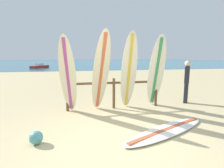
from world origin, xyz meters
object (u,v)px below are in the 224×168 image
Objects in this scene: surfboard_rack at (114,89)px; small_boat_offshore at (40,66)px; surfboard_leaning_center at (156,73)px; surfboard_leaning_far_left at (68,76)px; surfboard_leaning_left at (101,73)px; surfboard_leaning_center_left at (129,72)px; surfboard_lying_on_sand at (167,130)px; beach_ball at (36,138)px; beachgoer_standing at (187,80)px.

surfboard_rack is 0.98× the size of small_boat_offshore.
surfboard_leaning_center is (1.37, -0.26, 0.53)m from surfboard_rack.
surfboard_leaning_center is (2.81, 0.15, 0.04)m from surfboard_leaning_far_left.
surfboard_leaning_left reaches higher than surfboard_rack.
surfboard_leaning_center_left is 0.94× the size of surfboard_lying_on_sand.
surfboard_leaning_far_left reaches higher than surfboard_rack.
surfboard_rack is 1.35× the size of surfboard_leaning_far_left.
surfboard_leaning_far_left is at bearing -176.25° from surfboard_leaning_center_left.
surfboard_leaning_center is at bearing 73.51° from surfboard_lying_on_sand.
surfboard_leaning_center_left is 1.03× the size of surfboard_leaning_center.
surfboard_lying_on_sand is at bearing -51.03° from surfboard_leaning_left.
surfboard_lying_on_sand is 2.86m from beach_ball.
beach_ball is at bearing -134.22° from surfboard_rack.
surfboard_leaning_center is 1.51× the size of beachgoer_standing.
surfboard_leaning_center_left is at bearing 9.82° from surfboard_leaning_left.
beachgoer_standing is (4.24, 0.55, -0.29)m from surfboard_leaning_far_left.
surfboard_leaning_center_left is 0.78× the size of small_boat_offshore.
surfboard_lying_on_sand is 25.81m from small_boat_offshore.
surfboard_leaning_center_left is at bearing -72.91° from small_boat_offshore.
surfboard_leaning_far_left reaches higher than beachgoer_standing.
surfboard_rack is 0.87m from surfboard_leaning_left.
surfboard_leaning_far_left is at bearing -176.89° from surfboard_leaning_center.
surfboard_rack is at bearing 145.74° from surfboard_leaning_center_left.
surfboard_leaning_far_left is 23.64m from small_boat_offshore.
surfboard_leaning_center_left is 2.19m from surfboard_lying_on_sand.
surfboard_lying_on_sand is at bearing -68.31° from surfboard_rack.
surfboard_leaning_far_left is at bearing -172.58° from beachgoer_standing.
surfboard_leaning_center_left is 24.00m from small_boat_offshore.
beach_ball is (-4.82, -2.23, -0.74)m from beachgoer_standing.
beach_ball is (-0.58, -1.67, -1.02)m from surfboard_leaning_far_left.
surfboard_rack is 1.49m from surfboard_leaning_center.
surfboard_leaning_center is at bearing 3.11° from surfboard_leaning_far_left.
beachgoer_standing is (2.79, 0.14, 0.20)m from surfboard_rack.
surfboard_leaning_left is at bearing -169.86° from beachgoer_standing.
surfboard_leaning_center is (1.86, 0.19, -0.04)m from surfboard_leaning_left.
beachgoer_standing is 0.50× the size of small_boat_offshore.
surfboard_leaning_center_left is at bearing -169.74° from beachgoer_standing.
surfboard_leaning_far_left is at bearing 143.70° from surfboard_lying_on_sand.
beachgoer_standing is (1.96, 2.22, 0.84)m from surfboard_lying_on_sand.
surfboard_leaning_far_left reaches higher than small_boat_offshore.
surfboard_rack is 1.19× the size of surfboard_lying_on_sand.
surfboard_lying_on_sand is 9.83× the size of beach_ball.
beachgoer_standing is at bearing -67.29° from small_boat_offshore.
surfboard_leaning_center_left reaches higher than surfboard_leaning_center.
surfboard_leaning_far_left is 0.94× the size of surfboard_leaning_left.
surfboard_leaning_center_left is (0.42, -0.29, 0.57)m from surfboard_rack.
surfboard_leaning_center is at bearing 1.86° from surfboard_leaning_center_left.
beachgoer_standing is at bearing 7.42° from surfboard_leaning_far_left.
small_boat_offshore is (-6.63, 22.64, -0.41)m from surfboard_rack.
beach_ball is (-1.53, -1.64, -1.10)m from surfboard_leaning_left.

